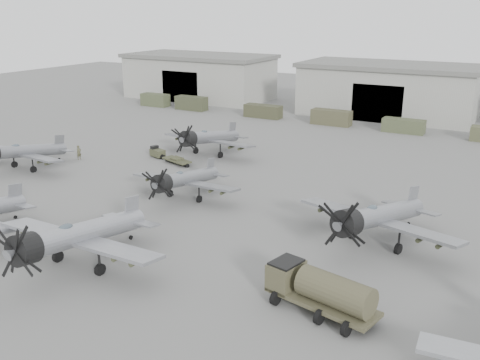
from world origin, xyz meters
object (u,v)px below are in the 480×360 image
object	(u,v)px
aircraft_mid_1	(183,180)
fuel_tanker	(321,289)
aircraft_mid_2	(376,217)
aircraft_far_0	(207,138)
tug_trailer	(165,156)
ground_crew	(79,152)
aircraft_near_1	(74,237)
aircraft_mid_0	(21,152)

from	to	relation	value
aircraft_mid_1	fuel_tanker	xyz separation A→B (m)	(18.54, -12.28, -0.48)
fuel_tanker	aircraft_mid_2	bearing A→B (deg)	101.19
aircraft_far_0	tug_trailer	distance (m)	5.63
aircraft_mid_2	ground_crew	xyz separation A→B (m)	(-37.99, 7.06, -1.54)
aircraft_near_1	tug_trailer	distance (m)	28.46
aircraft_far_0	fuel_tanker	world-z (taller)	aircraft_far_0
aircraft_near_1	tug_trailer	xyz separation A→B (m)	(-11.70, 25.87, -1.94)
ground_crew	aircraft_far_0	bearing A→B (deg)	-47.97
fuel_tanker	ground_crew	xyz separation A→B (m)	(-37.75, 17.86, -0.67)
aircraft_mid_0	aircraft_near_1	bearing A→B (deg)	-27.24
ground_crew	aircraft_mid_1	bearing A→B (deg)	-99.51
aircraft_near_1	aircraft_mid_1	distance (m)	15.44
fuel_tanker	ground_crew	bearing A→B (deg)	167.14
aircraft_mid_0	fuel_tanker	distance (m)	41.73
aircraft_mid_2	tug_trailer	xyz separation A→B (m)	(-28.89, 12.00, -1.89)
aircraft_near_1	ground_crew	size ratio (longest dim) A/B	7.70
aircraft_mid_2	ground_crew	distance (m)	38.67
aircraft_mid_0	aircraft_far_0	size ratio (longest dim) A/B	0.94
aircraft_near_1	fuel_tanker	distance (m)	17.25
ground_crew	aircraft_mid_0	bearing A→B (deg)	166.33
aircraft_mid_2	fuel_tanker	world-z (taller)	aircraft_mid_2
aircraft_near_1	aircraft_mid_2	bearing A→B (deg)	39.21
aircraft_mid_0	tug_trailer	size ratio (longest dim) A/B	1.69
tug_trailer	ground_crew	distance (m)	10.36
aircraft_near_1	aircraft_mid_0	xyz separation A→B (m)	(-23.16, 14.59, -0.34)
ground_crew	aircraft_near_1	bearing A→B (deg)	-128.50
aircraft_mid_1	aircraft_mid_2	xyz separation A→B (m)	(18.78, -1.48, 0.38)
aircraft_far_0	aircraft_mid_2	bearing A→B (deg)	-28.39
fuel_tanker	aircraft_near_1	bearing A→B (deg)	-157.27
aircraft_near_1	fuel_tanker	xyz separation A→B (m)	(16.95, 3.07, -0.91)
aircraft_far_0	fuel_tanker	xyz separation A→B (m)	(25.12, -26.82, -0.73)
aircraft_far_0	ground_crew	world-z (taller)	aircraft_far_0
aircraft_mid_2	fuel_tanker	size ratio (longest dim) A/B	1.82
aircraft_mid_1	aircraft_mid_2	world-z (taller)	aircraft_mid_2
aircraft_mid_0	ground_crew	size ratio (longest dim) A/B	6.72
aircraft_mid_0	fuel_tanker	size ratio (longest dim) A/B	1.60
fuel_tanker	aircraft_mid_0	bearing A→B (deg)	176.43
aircraft_mid_2	aircraft_far_0	world-z (taller)	aircraft_mid_2
aircraft_mid_0	aircraft_mid_1	size ratio (longest dim) A/B	1.06
aircraft_mid_1	aircraft_mid_2	bearing A→B (deg)	-5.16
aircraft_mid_0	tug_trailer	xyz separation A→B (m)	(11.46, 11.28, -1.61)
aircraft_near_1	aircraft_mid_0	world-z (taller)	aircraft_near_1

